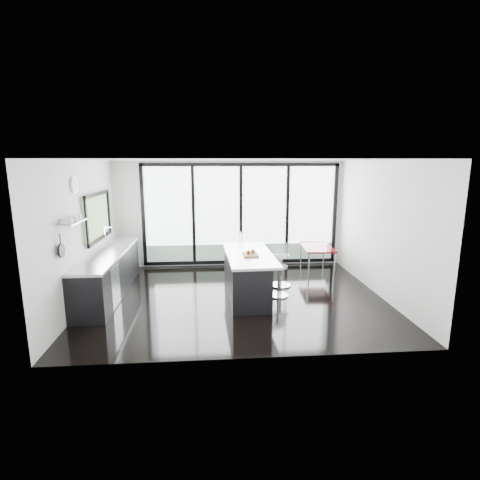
{
  "coord_description": "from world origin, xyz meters",
  "views": [
    {
      "loc": [
        -0.53,
        -7.37,
        2.75
      ],
      "look_at": [
        0.1,
        0.3,
        1.15
      ],
      "focal_mm": 28.0,
      "sensor_mm": 36.0,
      "label": 1
    }
  ],
  "objects": [
    {
      "name": "counter_cabinets",
      "position": [
        -2.67,
        0.4,
        0.46
      ],
      "size": [
        0.69,
        3.24,
        1.36
      ],
      "color": "black",
      "rests_on": "floor"
    },
    {
      "name": "wall_right",
      "position": [
        3.0,
        0.0,
        1.4
      ],
      "size": [
        0.0,
        5.0,
        2.8
      ],
      "primitive_type": "cube",
      "color": "silver",
      "rests_on": "ground"
    },
    {
      "name": "bar_stool_near",
      "position": [
        0.88,
        -0.01,
        0.33
      ],
      "size": [
        0.53,
        0.53,
        0.66
      ],
      "primitive_type": "cylinder",
      "rotation": [
        0.0,
        0.0,
        0.33
      ],
      "color": "silver",
      "rests_on": "floor"
    },
    {
      "name": "wall_back",
      "position": [
        0.27,
        2.47,
        1.27
      ],
      "size": [
        6.0,
        0.09,
        2.8
      ],
      "color": "silver",
      "rests_on": "ground"
    },
    {
      "name": "floor",
      "position": [
        0.0,
        0.0,
        0.0
      ],
      "size": [
        6.0,
        5.0,
        0.0
      ],
      "primitive_type": "cube",
      "color": "black",
      "rests_on": "ground"
    },
    {
      "name": "wall_left",
      "position": [
        -2.97,
        0.27,
        1.56
      ],
      "size": [
        0.26,
        5.0,
        2.8
      ],
      "color": "silver",
      "rests_on": "ground"
    },
    {
      "name": "red_table",
      "position": [
        2.18,
        1.68,
        0.33
      ],
      "size": [
        0.8,
        1.29,
        0.67
      ],
      "primitive_type": "cube",
      "rotation": [
        0.0,
        0.0,
        -0.08
      ],
      "color": "maroon",
      "rests_on": "floor"
    },
    {
      "name": "ceiling",
      "position": [
        0.0,
        0.0,
        2.8
      ],
      "size": [
        6.0,
        5.0,
        0.0
      ],
      "primitive_type": "cube",
      "color": "white",
      "rests_on": "wall_back"
    },
    {
      "name": "bar_stool_far",
      "position": [
        1.05,
        0.63,
        0.37
      ],
      "size": [
        0.47,
        0.47,
        0.74
      ],
      "primitive_type": "cylinder",
      "rotation": [
        0.0,
        0.0,
        0.02
      ],
      "color": "silver",
      "rests_on": "floor"
    },
    {
      "name": "island",
      "position": [
        0.21,
        0.09,
        0.46
      ],
      "size": [
        1.0,
        2.25,
        1.18
      ],
      "color": "black",
      "rests_on": "floor"
    },
    {
      "name": "wall_front",
      "position": [
        0.0,
        -2.5,
        1.4
      ],
      "size": [
        6.0,
        0.0,
        2.8
      ],
      "primitive_type": "cube",
      "color": "silver",
      "rests_on": "ground"
    }
  ]
}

